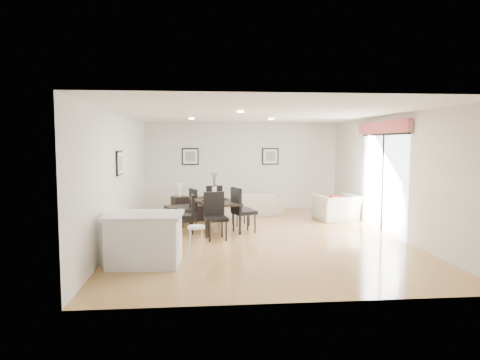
{
  "coord_description": "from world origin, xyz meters",
  "views": [
    {
      "loc": [
        -1.27,
        -9.31,
        2.08
      ],
      "look_at": [
        -0.38,
        0.4,
        1.22
      ],
      "focal_mm": 32.0,
      "sensor_mm": 36.0,
      "label": 1
    }
  ],
  "objects": [
    {
      "name": "cushion",
      "position": [
        2.24,
        1.64,
        0.54
      ],
      "size": [
        0.31,
        0.21,
        0.3
      ],
      "primitive_type": "cube",
      "rotation": [
        0.0,
        0.0,
        3.59
      ],
      "color": "#9D2414",
      "rests_on": "armchair"
    },
    {
      "name": "bar_stool",
      "position": [
        -1.36,
        -2.03,
        0.56
      ],
      "size": [
        0.3,
        0.3,
        0.65
      ],
      "color": "white",
      "rests_on": "ground"
    },
    {
      "name": "ceiling",
      "position": [
        0.0,
        0.0,
        2.7
      ],
      "size": [
        6.0,
        8.0,
        0.02
      ],
      "primitive_type": "cube",
      "color": "white",
      "rests_on": "wall_back"
    },
    {
      "name": "coffee_table",
      "position": [
        -1.69,
        2.07,
        0.2
      ],
      "size": [
        1.17,
        0.96,
        0.4
      ],
      "primitive_type": "cube",
      "rotation": [
        0.0,
        0.0,
        0.41
      ],
      "color": "black",
      "rests_on": "ground"
    },
    {
      "name": "dining_chair_foot",
      "position": [
        -0.95,
        1.92,
        0.54
      ],
      "size": [
        0.49,
        0.49,
        0.96
      ],
      "rotation": [
        0.0,
        0.0,
        3.29
      ],
      "color": "black",
      "rests_on": "ground"
    },
    {
      "name": "wall_right",
      "position": [
        3.0,
        0.0,
        1.35
      ],
      "size": [
        0.04,
        8.0,
        2.7
      ],
      "primitive_type": "cube",
      "color": "silver",
      "rests_on": "ground"
    },
    {
      "name": "dining_chair_wfar",
      "position": [
        -1.56,
        1.33,
        0.52
      ],
      "size": [
        0.55,
        0.55,
        0.93
      ],
      "rotation": [
        0.0,
        0.0,
        -1.15
      ],
      "color": "black",
      "rests_on": "ground"
    },
    {
      "name": "dining_chair_head",
      "position": [
        -0.97,
        -0.17,
        0.57
      ],
      "size": [
        0.53,
        0.53,
        1.01
      ],
      "rotation": [
        0.0,
        0.0,
        0.19
      ],
      "color": "black",
      "rests_on": "ground"
    },
    {
      "name": "wall_left",
      "position": [
        -3.0,
        0.0,
        1.35
      ],
      "size": [
        0.04,
        8.0,
        2.7
      ],
      "primitive_type": "cube",
      "color": "silver",
      "rests_on": "ground"
    },
    {
      "name": "wall_back",
      "position": [
        0.0,
        4.0,
        1.35
      ],
      "size": [
        6.0,
        0.04,
        2.7
      ],
      "primitive_type": "cube",
      "color": "silver",
      "rests_on": "ground"
    },
    {
      "name": "ground",
      "position": [
        0.0,
        0.0,
        0.0
      ],
      "size": [
        8.0,
        8.0,
        0.0
      ],
      "primitive_type": "plane",
      "color": "#B7854B",
      "rests_on": "ground"
    },
    {
      "name": "framed_print_back_right",
      "position": [
        0.9,
        3.97,
        1.65
      ],
      "size": [
        0.52,
        0.04,
        0.52
      ],
      "color": "black",
      "rests_on": "wall_back"
    },
    {
      "name": "framed_print_left_wall",
      "position": [
        -2.97,
        -0.2,
        1.65
      ],
      "size": [
        0.04,
        0.52,
        0.52
      ],
      "rotation": [
        0.0,
        0.0,
        1.57
      ],
      "color": "black",
      "rests_on": "wall_left"
    },
    {
      "name": "armchair",
      "position": [
        2.34,
        1.73,
        0.34
      ],
      "size": [
        1.23,
        1.12,
        0.69
      ],
      "primitive_type": "imported",
      "rotation": [
        0.0,
        0.0,
        3.35
      ],
      "color": "beige",
      "rests_on": "ground"
    },
    {
      "name": "side_table",
      "position": [
        -1.87,
        2.83,
        0.28
      ],
      "size": [
        0.55,
        0.55,
        0.56
      ],
      "primitive_type": "cube",
      "rotation": [
        0.0,
        0.0,
        0.39
      ],
      "color": "black",
      "rests_on": "ground"
    },
    {
      "name": "sliding_door",
      "position": [
        2.96,
        0.3,
        1.66
      ],
      "size": [
        0.12,
        2.7,
        2.57
      ],
      "color": "white",
      "rests_on": "wall_right"
    },
    {
      "name": "sofa",
      "position": [
        -0.12,
        2.76,
        0.33
      ],
      "size": [
        2.41,
        1.31,
        0.67
      ],
      "primitive_type": "imported",
      "rotation": [
        0.0,
        0.0,
        3.33
      ],
      "color": "gray",
      "rests_on": "ground"
    },
    {
      "name": "courtyard_plant_b",
      "position": [
        5.54,
        0.81,
        0.36
      ],
      "size": [
        0.52,
        0.52,
        0.72
      ],
      "primitive_type": "imported",
      "rotation": [
        0.0,
        0.0,
        -0.33
      ],
      "color": "#3B5F28",
      "rests_on": "ground"
    },
    {
      "name": "table_lamp",
      "position": [
        -1.87,
        2.83,
        0.79
      ],
      "size": [
        0.19,
        0.19,
        0.36
      ],
      "color": "white",
      "rests_on": "side_table"
    },
    {
      "name": "dining_chair_efar",
      "position": [
        -0.36,
        1.28,
        0.51
      ],
      "size": [
        0.51,
        0.51,
        0.92
      ],
      "rotation": [
        0.0,
        0.0,
        1.84
      ],
      "color": "black",
      "rests_on": "ground"
    },
    {
      "name": "dining_table",
      "position": [
        -0.96,
        0.87,
        0.64
      ],
      "size": [
        1.26,
        1.86,
        0.71
      ],
      "rotation": [
        0.0,
        0.0,
        0.26
      ],
      "color": "black",
      "rests_on": "ground"
    },
    {
      "name": "wall_front",
      "position": [
        0.0,
        -4.0,
        1.35
      ],
      "size": [
        6.0,
        0.04,
        2.7
      ],
      "primitive_type": "cube",
      "color": "silver",
      "rests_on": "ground"
    },
    {
      "name": "vase",
      "position": [
        -0.96,
        0.87,
        0.96
      ],
      "size": [
        0.81,
        1.27,
        0.67
      ],
      "color": "white",
      "rests_on": "dining_table"
    },
    {
      "name": "dining_chair_wnear",
      "position": [
        -1.56,
        0.45,
        0.5
      ],
      "size": [
        0.42,
        0.42,
        0.89
      ],
      "rotation": [
        0.0,
        0.0,
        -1.51
      ],
      "color": "black",
      "rests_on": "ground"
    },
    {
      "name": "kitchen_island",
      "position": [
        -2.23,
        -2.03,
        0.45
      ],
      "size": [
        1.31,
        1.04,
        0.88
      ],
      "rotation": [
        0.0,
        0.0,
        -0.06
      ],
      "color": "silver",
      "rests_on": "ground"
    },
    {
      "name": "dining_chair_enear",
      "position": [
        -0.36,
        0.42,
        0.59
      ],
      "size": [
        0.61,
        0.61,
        1.05
      ],
      "rotation": [
        0.0,
        0.0,
        1.93
      ],
      "color": "black",
      "rests_on": "ground"
    },
    {
      "name": "framed_print_back_left",
      "position": [
        -1.6,
        3.97,
        1.65
      ],
      "size": [
        0.52,
        0.04,
        0.52
      ],
      "color": "black",
      "rests_on": "wall_back"
    }
  ]
}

